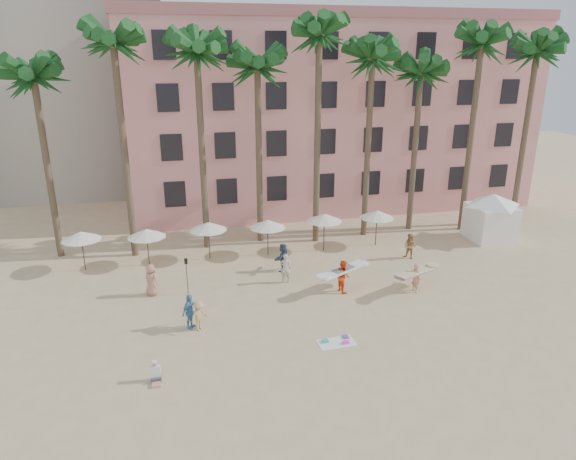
{
  "coord_description": "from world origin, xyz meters",
  "views": [
    {
      "loc": [
        -7.06,
        -20.12,
        13.27
      ],
      "look_at": [
        -1.06,
        6.0,
        4.0
      ],
      "focal_mm": 32.0,
      "sensor_mm": 36.0,
      "label": 1
    }
  ],
  "objects_px": {
    "pink_hotel": "(325,113)",
    "cabana": "(492,213)",
    "carrier_yellow": "(416,276)",
    "carrier_white": "(343,275)"
  },
  "relations": [
    {
      "from": "pink_hotel",
      "to": "carrier_yellow",
      "type": "distance_m",
      "value": 22.29
    },
    {
      "from": "carrier_white",
      "to": "pink_hotel",
      "type": "bearing_deg",
      "value": 76.61
    },
    {
      "from": "carrier_yellow",
      "to": "carrier_white",
      "type": "bearing_deg",
      "value": 166.46
    },
    {
      "from": "carrier_white",
      "to": "carrier_yellow",
      "type": "bearing_deg",
      "value": -13.54
    },
    {
      "from": "cabana",
      "to": "carrier_yellow",
      "type": "relative_size",
      "value": 1.42
    },
    {
      "from": "pink_hotel",
      "to": "cabana",
      "type": "distance_m",
      "value": 17.64
    },
    {
      "from": "carrier_yellow",
      "to": "cabana",
      "type": "bearing_deg",
      "value": 36.79
    },
    {
      "from": "pink_hotel",
      "to": "carrier_white",
      "type": "height_order",
      "value": "pink_hotel"
    },
    {
      "from": "pink_hotel",
      "to": "carrier_yellow",
      "type": "relative_size",
      "value": 10.77
    },
    {
      "from": "cabana",
      "to": "carrier_yellow",
      "type": "bearing_deg",
      "value": -143.21
    }
  ]
}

